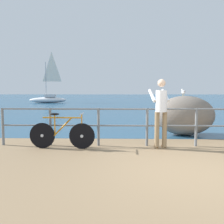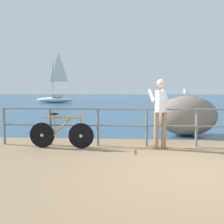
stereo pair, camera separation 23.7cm
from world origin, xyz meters
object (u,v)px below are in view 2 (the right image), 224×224
object	(u,v)px
bicycle	(62,133)
seagull	(185,92)
person_at_railing	(160,110)
sailboat	(55,97)
breakwater_boulder_main	(187,116)

from	to	relation	value
bicycle	seagull	size ratio (longest dim) A/B	5.05
person_at_railing	sailboat	world-z (taller)	sailboat
person_at_railing	sailboat	bearing A→B (deg)	15.78
sailboat	bicycle	bearing A→B (deg)	100.75
bicycle	seagull	distance (m)	4.31
person_at_railing	seagull	world-z (taller)	person_at_railing
bicycle	breakwater_boulder_main	size ratio (longest dim) A/B	0.87
breakwater_boulder_main	sailboat	world-z (taller)	sailboat
bicycle	breakwater_boulder_main	distance (m)	4.20
bicycle	sailboat	world-z (taller)	sailboat
seagull	sailboat	xyz separation A→B (m)	(-10.69, 20.93, -0.75)
breakwater_boulder_main	sailboat	size ratio (longest dim) A/B	0.32
sailboat	person_at_railing	bearing A→B (deg)	106.39
seagull	sailboat	bearing A→B (deg)	25.64
breakwater_boulder_main	person_at_railing	bearing A→B (deg)	-120.80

